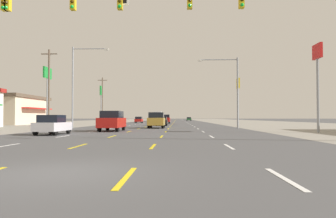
% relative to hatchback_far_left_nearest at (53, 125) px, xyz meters
% --- Properties ---
extents(ground_plane, '(572.00, 572.00, 0.00)m').
position_rel_hatchback_far_left_nearest_xyz_m(ground_plane, '(6.93, 49.24, -0.78)').
color(ground_plane, '#4C4C4F').
extents(lot_apron_left, '(28.00, 440.00, 0.01)m').
position_rel_hatchback_far_left_nearest_xyz_m(lot_apron_left, '(-17.82, 49.24, -0.78)').
color(lot_apron_left, gray).
rests_on(lot_apron_left, ground).
extents(lot_apron_right, '(28.00, 440.00, 0.01)m').
position_rel_hatchback_far_left_nearest_xyz_m(lot_apron_right, '(31.68, 49.24, -0.78)').
color(lot_apron_right, gray).
rests_on(lot_apron_right, ground).
extents(lane_markings, '(10.64, 227.60, 0.01)m').
position_rel_hatchback_far_left_nearest_xyz_m(lane_markings, '(6.93, 87.74, -0.78)').
color(lane_markings, white).
rests_on(lane_markings, ground).
extents(signal_span_wire, '(27.04, 0.53, 9.80)m').
position_rel_hatchback_far_left_nearest_xyz_m(signal_span_wire, '(6.51, -6.06, 5.21)').
color(signal_span_wire, brown).
rests_on(signal_span_wire, ground).
extents(hatchback_far_left_nearest, '(1.72, 3.90, 1.54)m').
position_rel_hatchback_far_left_nearest_xyz_m(hatchback_far_left_nearest, '(0.00, 0.00, 0.00)').
color(hatchback_far_left_nearest, silver).
rests_on(hatchback_far_left_nearest, ground).
extents(suv_inner_left_near, '(1.98, 4.90, 1.98)m').
position_rel_hatchback_far_left_nearest_xyz_m(suv_inner_left_near, '(3.33, 6.46, 0.24)').
color(suv_inner_left_near, red).
rests_on(suv_inner_left_near, ground).
extents(suv_center_turn_mid, '(1.98, 4.90, 1.98)m').
position_rel_hatchback_far_left_nearest_xyz_m(suv_center_turn_mid, '(7.10, 15.39, 0.24)').
color(suv_center_turn_mid, '#B28C33').
rests_on(suv_center_turn_mid, ground).
extents(sedan_center_turn_midfar, '(1.80, 4.50, 1.46)m').
position_rel_hatchback_far_left_nearest_xyz_m(sedan_center_turn_midfar, '(7.18, 26.30, -0.03)').
color(sedan_center_turn_midfar, black).
rests_on(sedan_center_turn_midfar, ground).
extents(suv_center_turn_far, '(1.98, 4.90, 1.98)m').
position_rel_hatchback_far_left_nearest_xyz_m(suv_center_turn_far, '(7.02, 45.38, 0.24)').
color(suv_center_turn_far, red).
rests_on(suv_center_turn_far, ground).
extents(hatchback_far_left_farther, '(1.72, 3.90, 1.54)m').
position_rel_hatchback_far_left_nearest_xyz_m(hatchback_far_left_farther, '(0.08, 53.27, 0.00)').
color(hatchback_far_left_farther, red).
rests_on(hatchback_far_left_farther, ground).
extents(box_truck_inner_left_farthest, '(2.40, 7.20, 3.23)m').
position_rel_hatchback_far_left_nearest_xyz_m(box_truck_inner_left_farthest, '(3.19, 78.37, 1.05)').
color(box_truck_inner_left_farthest, red).
rests_on(box_truck_inner_left_farthest, ground).
extents(suv_inner_left_distant_a, '(1.98, 4.90, 1.98)m').
position_rel_hatchback_far_left_nearest_xyz_m(suv_inner_left_distant_a, '(3.53, 91.06, 0.24)').
color(suv_inner_left_distant_a, navy).
rests_on(suv_inner_left_distant_a, ground).
extents(sedan_far_right_distant_b, '(1.80, 4.50, 1.46)m').
position_rel_hatchback_far_left_nearest_xyz_m(sedan_far_right_distant_b, '(14.06, 99.23, -0.03)').
color(sedan_far_right_distant_b, '#235B2D').
rests_on(sedan_far_right_distant_b, ground).
extents(storefront_left_row_1, '(11.99, 14.81, 5.54)m').
position_rel_hatchback_far_left_nearest_xyz_m(storefront_left_row_1, '(-22.90, 34.97, 2.02)').
color(storefront_left_row_1, beige).
rests_on(storefront_left_row_1, ground).
extents(pole_sign_left_row_1, '(0.24, 2.53, 8.57)m').
position_rel_hatchback_far_left_nearest_xyz_m(pole_sign_left_row_1, '(-9.04, 20.22, 5.88)').
color(pole_sign_left_row_1, gray).
rests_on(pole_sign_left_row_1, ground).
extents(pole_sign_left_row_2, '(0.24, 1.90, 8.72)m').
position_rel_hatchback_far_left_nearest_xyz_m(pole_sign_left_row_2, '(-8.24, 48.60, 5.80)').
color(pole_sign_left_row_2, gray).
rests_on(pole_sign_left_row_2, ground).
extents(pole_sign_right_row_0, '(0.24, 1.64, 7.92)m').
position_rel_hatchback_far_left_nearest_xyz_m(pole_sign_right_row_0, '(22.29, 3.97, 4.97)').
color(pole_sign_right_row_0, gray).
rests_on(pole_sign_right_row_0, ground).
extents(pole_sign_right_row_1, '(0.24, 2.27, 8.72)m').
position_rel_hatchback_far_left_nearest_xyz_m(pole_sign_right_row_1, '(21.18, 35.21, 5.93)').
color(pole_sign_right_row_1, gray).
rests_on(pole_sign_right_row_1, ground).
extents(streetlight_left_row_0, '(4.56, 0.26, 10.12)m').
position_rel_hatchback_far_left_nearest_xyz_m(streetlight_left_row_0, '(-2.75, 14.00, 5.10)').
color(streetlight_left_row_0, gray).
rests_on(streetlight_left_row_0, ground).
extents(streetlight_right_row_0, '(4.90, 0.26, 8.66)m').
position_rel_hatchback_far_left_nearest_xyz_m(streetlight_right_row_0, '(16.49, 14.00, 4.38)').
color(streetlight_right_row_0, gray).
rests_on(streetlight_right_row_0, ground).
extents(utility_pole_left_row_0, '(2.20, 0.26, 10.50)m').
position_rel_hatchback_far_left_nearest_xyz_m(utility_pole_left_row_0, '(-7.51, 17.13, 4.66)').
color(utility_pole_left_row_0, brown).
rests_on(utility_pole_left_row_0, ground).
extents(utility_pole_left_row_1, '(2.20, 0.26, 10.37)m').
position_rel_hatchback_far_left_nearest_xyz_m(utility_pole_left_row_1, '(-7.29, 45.89, 4.60)').
color(utility_pole_left_row_1, brown).
rests_on(utility_pole_left_row_1, ground).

